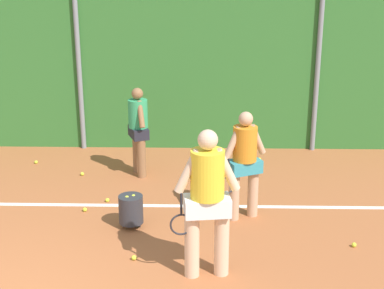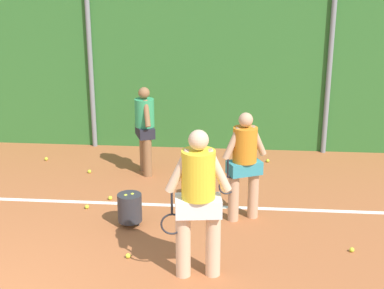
{
  "view_description": "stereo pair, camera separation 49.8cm",
  "coord_description": "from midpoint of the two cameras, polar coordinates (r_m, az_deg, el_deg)",
  "views": [
    {
      "loc": [
        2.54,
        -4.88,
        3.78
      ],
      "look_at": [
        2.35,
        3.03,
        1.16
      ],
      "focal_mm": 52.47,
      "sensor_mm": 36.0,
      "label": 1
    },
    {
      "loc": [
        3.04,
        -4.85,
        3.78
      ],
      "look_at": [
        2.35,
        3.03,
        1.16
      ],
      "focal_mm": 52.47,
      "sensor_mm": 36.0,
      "label": 2
    }
  ],
  "objects": [
    {
      "name": "player_backcourt_far",
      "position": [
        10.17,
        -3.42,
        1.91
      ],
      "size": [
        0.43,
        0.64,
        1.63
      ],
      "rotation": [
        0.0,
        0.0,
        5.09
      ],
      "color": "#8C603D",
      "rests_on": "ground_plane"
    },
    {
      "name": "tennis_ball_5",
      "position": [
        9.96,
        0.9,
        -3.79
      ],
      "size": [
        0.07,
        0.07,
        0.07
      ],
      "primitive_type": "sphere",
      "color": "#CCDB33",
      "rests_on": "ground_plane"
    },
    {
      "name": "ball_hopper",
      "position": [
        8.36,
        -4.65,
        -6.42
      ],
      "size": [
        0.36,
        0.36,
        0.51
      ],
      "color": "#2D2D33",
      "rests_on": "ground_plane"
    },
    {
      "name": "tennis_ball_3",
      "position": [
        11.37,
        -13.4,
        -1.44
      ],
      "size": [
        0.07,
        0.07,
        0.07
      ],
      "primitive_type": "sphere",
      "color": "#CCDB33",
      "rests_on": "ground_plane"
    },
    {
      "name": "hedge_fence_backdrop",
      "position": [
        11.84,
        -8.84,
        7.54
      ],
      "size": [
        16.6,
        0.25,
        3.22
      ],
      "primitive_type": "cube",
      "color": "#33702D",
      "rests_on": "ground_plane"
    },
    {
      "name": "player_foreground_near",
      "position": [
        6.76,
        2.74,
        -5.35
      ],
      "size": [
        0.85,
        0.41,
        1.91
      ],
      "rotation": [
        0.0,
        0.0,
        3.28
      ],
      "color": "beige",
      "rests_on": "ground_plane"
    },
    {
      "name": "court_baseline_paint",
      "position": [
        9.48,
        -12.65,
        -5.62
      ],
      "size": [
        12.13,
        0.1,
        0.01
      ],
      "primitive_type": "cube",
      "color": "white",
      "rests_on": "ground_plane"
    },
    {
      "name": "tennis_ball_0",
      "position": [
        8.1,
        17.67,
        -10.19
      ],
      "size": [
        0.07,
        0.07,
        0.07
      ],
      "primitive_type": "sphere",
      "color": "#CCDB33",
      "rests_on": "ground_plane"
    },
    {
      "name": "tennis_ball_2",
      "position": [
        10.55,
        -9.07,
        -2.74
      ],
      "size": [
        0.07,
        0.07,
        0.07
      ],
      "primitive_type": "sphere",
      "color": "#CCDB33",
      "rests_on": "ground_plane"
    },
    {
      "name": "fence_post_center",
      "position": [
        11.65,
        -9.06,
        7.88
      ],
      "size": [
        0.1,
        0.1,
        3.43
      ],
      "primitive_type": "cylinder",
      "color": "gray",
      "rests_on": "ground_plane"
    },
    {
      "name": "tennis_ball_4",
      "position": [
        11.1,
        8.99,
        -1.65
      ],
      "size": [
        0.07,
        0.07,
        0.07
      ],
      "primitive_type": "sphere",
      "color": "#CCDB33",
      "rests_on": "ground_plane"
    },
    {
      "name": "fence_post_right",
      "position": [
        11.49,
        15.01,
        7.34
      ],
      "size": [
        0.1,
        0.1,
        3.43
      ],
      "primitive_type": "cylinder",
      "color": "gray",
      "rests_on": "ground_plane"
    },
    {
      "name": "player_midcourt",
      "position": [
        8.36,
        7.04,
        -1.69
      ],
      "size": [
        0.7,
        0.47,
        1.68
      ],
      "rotation": [
        0.0,
        0.0,
        3.57
      ],
      "color": "tan",
      "rests_on": "ground_plane"
    },
    {
      "name": "tennis_ball_7",
      "position": [
        9.36,
        -6.81,
        -5.43
      ],
      "size": [
        0.07,
        0.07,
        0.07
      ],
      "primitive_type": "sphere",
      "color": "#CCDB33",
      "rests_on": "ground_plane"
    },
    {
      "name": "tennis_ball_8",
      "position": [
        9.09,
        -9.1,
        -6.29
      ],
      "size": [
        0.07,
        0.07,
        0.07
      ],
      "primitive_type": "sphere",
      "color": "#CCDB33",
      "rests_on": "ground_plane"
    },
    {
      "name": "ground_plane",
      "position": [
        8.23,
        -15.7,
        -9.77
      ],
      "size": [
        25.53,
        25.53,
        0.0
      ],
      "primitive_type": "plane",
      "color": "#A85B33"
    },
    {
      "name": "tennis_ball_6",
      "position": [
        7.61,
        -4.63,
        -11.24
      ],
      "size": [
        0.07,
        0.07,
        0.07
      ],
      "primitive_type": "sphere",
      "color": "#CCDB33",
      "rests_on": "ground_plane"
    }
  ]
}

